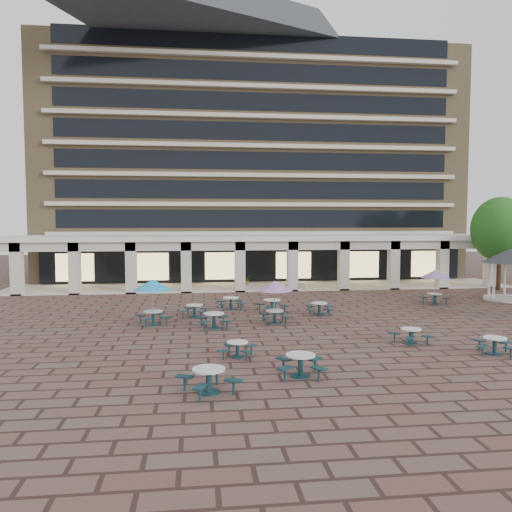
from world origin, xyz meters
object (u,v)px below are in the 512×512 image
object	(u,v)px
gazebo	(511,262)
planter_right	(295,284)
picnic_table_0	(209,378)
picnic_table_1	(238,348)
picnic_table_2	(301,363)
planter_left	(247,285)

from	to	relation	value
gazebo	planter_right	xyz separation A→B (m)	(-14.14, 6.89, -2.29)
picnic_table_0	picnic_table_1	xyz separation A→B (m)	(1.26, 4.14, -0.10)
picnic_table_2	gazebo	world-z (taller)	gazebo
planter_left	planter_right	bearing A→B (deg)	0.00
planter_left	gazebo	bearing A→B (deg)	-20.82
picnic_table_0	planter_right	distance (m)	24.94
gazebo	planter_right	size ratio (longest dim) A/B	2.60
gazebo	planter_right	bearing A→B (deg)	154.03
planter_left	planter_right	world-z (taller)	planter_left
picnic_table_1	picnic_table_2	size ratio (longest dim) A/B	0.89
picnic_table_1	picnic_table_0	bearing A→B (deg)	-89.10
gazebo	planter_right	distance (m)	15.90
picnic_table_2	planter_right	bearing A→B (deg)	86.56
planter_right	gazebo	bearing A→B (deg)	-25.97
picnic_table_0	picnic_table_1	size ratio (longest dim) A/B	1.29
picnic_table_0	planter_right	world-z (taller)	planter_right
picnic_table_1	gazebo	xyz separation A→B (m)	(20.40, 12.75, 2.34)
picnic_table_0	gazebo	size ratio (longest dim) A/B	0.57
picnic_table_0	planter_left	world-z (taller)	planter_left
planter_left	planter_right	size ratio (longest dim) A/B	1.00
picnic_table_1	gazebo	world-z (taller)	gazebo
picnic_table_2	gazebo	xyz separation A→B (m)	(18.34, 15.52, 2.25)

